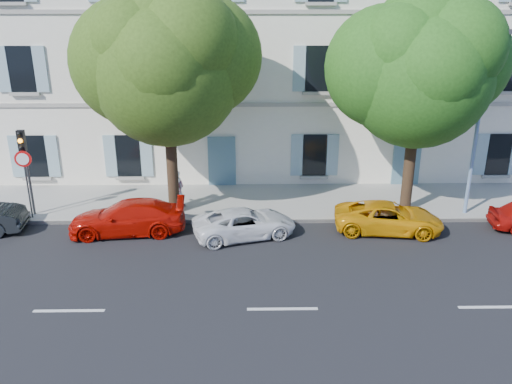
{
  "coord_description": "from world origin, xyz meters",
  "views": [
    {
      "loc": [
        -0.94,
        -16.16,
        7.79
      ],
      "look_at": [
        -0.65,
        2.0,
        1.4
      ],
      "focal_mm": 35.0,
      "sensor_mm": 36.0,
      "label": 1
    }
  ],
  "objects_px": {
    "road_sign": "(25,170)",
    "street_lamp": "(481,113)",
    "car_yellow_supercar": "(388,217)",
    "tree_left": "(167,71)",
    "traffic_light": "(24,154)",
    "pedestrian_b": "(176,188)",
    "car_white_coupe": "(245,223)",
    "tree_right": "(419,77)",
    "car_red_coupe": "(127,217)",
    "pedestrian_a": "(176,190)"
  },
  "relations": [
    {
      "from": "pedestrian_a",
      "to": "pedestrian_b",
      "type": "bearing_deg",
      "value": -110.5
    },
    {
      "from": "car_white_coupe",
      "to": "car_yellow_supercar",
      "type": "relative_size",
      "value": 0.94
    },
    {
      "from": "car_red_coupe",
      "to": "tree_left",
      "type": "height_order",
      "value": "tree_left"
    },
    {
      "from": "tree_left",
      "to": "road_sign",
      "type": "xyz_separation_m",
      "value": [
        -5.66,
        -0.5,
        -3.71
      ]
    },
    {
      "from": "tree_left",
      "to": "pedestrian_b",
      "type": "bearing_deg",
      "value": 90.51
    },
    {
      "from": "tree_right",
      "to": "traffic_light",
      "type": "bearing_deg",
      "value": -178.86
    },
    {
      "from": "tree_right",
      "to": "pedestrian_b",
      "type": "height_order",
      "value": "tree_right"
    },
    {
      "from": "tree_right",
      "to": "car_white_coupe",
      "type": "bearing_deg",
      "value": -161.47
    },
    {
      "from": "car_yellow_supercar",
      "to": "pedestrian_a",
      "type": "distance_m",
      "value": 8.68
    },
    {
      "from": "traffic_light",
      "to": "pedestrian_b",
      "type": "relative_size",
      "value": 2.24
    },
    {
      "from": "car_yellow_supercar",
      "to": "pedestrian_a",
      "type": "height_order",
      "value": "pedestrian_a"
    },
    {
      "from": "car_yellow_supercar",
      "to": "tree_right",
      "type": "relative_size",
      "value": 0.48
    },
    {
      "from": "car_white_coupe",
      "to": "tree_right",
      "type": "bearing_deg",
      "value": -87.81
    },
    {
      "from": "tree_right",
      "to": "road_sign",
      "type": "distance_m",
      "value": 15.68
    },
    {
      "from": "car_white_coupe",
      "to": "street_lamp",
      "type": "height_order",
      "value": "street_lamp"
    },
    {
      "from": "tree_right",
      "to": "road_sign",
      "type": "height_order",
      "value": "tree_right"
    },
    {
      "from": "car_red_coupe",
      "to": "pedestrian_a",
      "type": "distance_m",
      "value": 2.77
    },
    {
      "from": "tree_left",
      "to": "tree_right",
      "type": "bearing_deg",
      "value": 0.68
    },
    {
      "from": "car_red_coupe",
      "to": "pedestrian_a",
      "type": "xyz_separation_m",
      "value": [
        1.56,
        2.27,
        0.32
      ]
    },
    {
      "from": "car_red_coupe",
      "to": "street_lamp",
      "type": "bearing_deg",
      "value": 90.55
    },
    {
      "from": "pedestrian_b",
      "to": "car_white_coupe",
      "type": "bearing_deg",
      "value": 141.96
    },
    {
      "from": "pedestrian_b",
      "to": "car_yellow_supercar",
      "type": "bearing_deg",
      "value": 170.02
    },
    {
      "from": "pedestrian_a",
      "to": "street_lamp",
      "type": "bearing_deg",
      "value": 140.91
    },
    {
      "from": "tree_right",
      "to": "pedestrian_b",
      "type": "bearing_deg",
      "value": 176.39
    },
    {
      "from": "road_sign",
      "to": "pedestrian_b",
      "type": "xyz_separation_m",
      "value": [
        5.66,
        1.22,
        -1.21
      ]
    },
    {
      "from": "car_red_coupe",
      "to": "traffic_light",
      "type": "xyz_separation_m",
      "value": [
        -4.21,
        1.53,
        2.07
      ]
    },
    {
      "from": "car_white_coupe",
      "to": "tree_left",
      "type": "distance_m",
      "value": 6.43
    },
    {
      "from": "traffic_light",
      "to": "street_lamp",
      "type": "bearing_deg",
      "value": -0.62
    },
    {
      "from": "tree_left",
      "to": "traffic_light",
      "type": "xyz_separation_m",
      "value": [
        -5.73,
        -0.19,
        -3.16
      ]
    },
    {
      "from": "tree_left",
      "to": "pedestrian_b",
      "type": "xyz_separation_m",
      "value": [
        -0.01,
        0.72,
        -4.92
      ]
    },
    {
      "from": "traffic_light",
      "to": "car_red_coupe",
      "type": "bearing_deg",
      "value": -19.95
    },
    {
      "from": "tree_right",
      "to": "pedestrian_a",
      "type": "distance_m",
      "value": 10.67
    },
    {
      "from": "pedestrian_a",
      "to": "pedestrian_b",
      "type": "height_order",
      "value": "pedestrian_a"
    },
    {
      "from": "tree_left",
      "to": "road_sign",
      "type": "relative_size",
      "value": 3.2
    },
    {
      "from": "street_lamp",
      "to": "pedestrian_b",
      "type": "relative_size",
      "value": 4.67
    },
    {
      "from": "car_yellow_supercar",
      "to": "street_lamp",
      "type": "bearing_deg",
      "value": -62.68
    },
    {
      "from": "car_red_coupe",
      "to": "road_sign",
      "type": "height_order",
      "value": "road_sign"
    },
    {
      "from": "road_sign",
      "to": "pedestrian_a",
      "type": "relative_size",
      "value": 1.73
    },
    {
      "from": "street_lamp",
      "to": "pedestrian_a",
      "type": "bearing_deg",
      "value": 175.53
    },
    {
      "from": "tree_right",
      "to": "pedestrian_a",
      "type": "height_order",
      "value": "tree_right"
    },
    {
      "from": "car_yellow_supercar",
      "to": "tree_left",
      "type": "relative_size",
      "value": 0.46
    },
    {
      "from": "car_yellow_supercar",
      "to": "road_sign",
      "type": "bearing_deg",
      "value": 91.83
    },
    {
      "from": "car_red_coupe",
      "to": "tree_right",
      "type": "xyz_separation_m",
      "value": [
        11.14,
        1.83,
        5.0
      ]
    },
    {
      "from": "street_lamp",
      "to": "car_red_coupe",
      "type": "bearing_deg",
      "value": -174.36
    },
    {
      "from": "car_yellow_supercar",
      "to": "car_white_coupe",
      "type": "bearing_deg",
      "value": 101.02
    },
    {
      "from": "road_sign",
      "to": "street_lamp",
      "type": "xyz_separation_m",
      "value": [
        17.66,
        0.12,
        2.17
      ]
    },
    {
      "from": "car_white_coupe",
      "to": "street_lamp",
      "type": "distance_m",
      "value": 9.99
    },
    {
      "from": "car_white_coupe",
      "to": "traffic_light",
      "type": "height_order",
      "value": "traffic_light"
    },
    {
      "from": "car_red_coupe",
      "to": "road_sign",
      "type": "bearing_deg",
      "value": -111.51
    },
    {
      "from": "car_red_coupe",
      "to": "traffic_light",
      "type": "height_order",
      "value": "traffic_light"
    }
  ]
}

